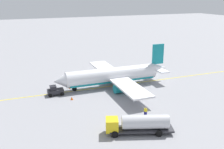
{
  "coord_description": "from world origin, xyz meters",
  "views": [
    {
      "loc": [
        23.29,
        55.64,
        21.83
      ],
      "look_at": [
        0.0,
        0.0,
        3.0
      ],
      "focal_mm": 41.23,
      "sensor_mm": 36.0,
      "label": 1
    }
  ],
  "objects_px": {
    "airplane": "(114,76)",
    "pushback_tug": "(55,91)",
    "safety_cone_wingtip": "(70,87)",
    "fuel_tanker": "(139,124)",
    "safety_cone_nose": "(72,98)",
    "refueling_worker": "(146,112)"
  },
  "relations": [
    {
      "from": "airplane",
      "to": "pushback_tug",
      "type": "bearing_deg",
      "value": 1.88
    },
    {
      "from": "safety_cone_wingtip",
      "to": "fuel_tanker",
      "type": "bearing_deg",
      "value": 101.97
    },
    {
      "from": "airplane",
      "to": "safety_cone_wingtip",
      "type": "distance_m",
      "value": 11.06
    },
    {
      "from": "fuel_tanker",
      "to": "safety_cone_nose",
      "type": "height_order",
      "value": "fuel_tanker"
    },
    {
      "from": "airplane",
      "to": "safety_cone_nose",
      "type": "relative_size",
      "value": 46.7
    },
    {
      "from": "airplane",
      "to": "safety_cone_nose",
      "type": "height_order",
      "value": "airplane"
    },
    {
      "from": "airplane",
      "to": "refueling_worker",
      "type": "relative_size",
      "value": 17.96
    },
    {
      "from": "pushback_tug",
      "to": "refueling_worker",
      "type": "xyz_separation_m",
      "value": [
        -13.67,
        17.09,
        -0.19
      ]
    },
    {
      "from": "safety_cone_nose",
      "to": "refueling_worker",
      "type": "bearing_deg",
      "value": 130.15
    },
    {
      "from": "airplane",
      "to": "pushback_tug",
      "type": "relative_size",
      "value": 8.31
    },
    {
      "from": "pushback_tug",
      "to": "safety_cone_wingtip",
      "type": "distance_m",
      "value": 5.09
    },
    {
      "from": "refueling_worker",
      "to": "airplane",
      "type": "bearing_deg",
      "value": -93.3
    },
    {
      "from": "airplane",
      "to": "refueling_worker",
      "type": "bearing_deg",
      "value": 86.7
    },
    {
      "from": "airplane",
      "to": "refueling_worker",
      "type": "height_order",
      "value": "airplane"
    },
    {
      "from": "pushback_tug",
      "to": "airplane",
      "type": "bearing_deg",
      "value": -178.12
    },
    {
      "from": "fuel_tanker",
      "to": "pushback_tug",
      "type": "relative_size",
      "value": 3.03
    },
    {
      "from": "pushback_tug",
      "to": "safety_cone_wingtip",
      "type": "relative_size",
      "value": 5.17
    },
    {
      "from": "safety_cone_nose",
      "to": "safety_cone_wingtip",
      "type": "bearing_deg",
      "value": -100.84
    },
    {
      "from": "pushback_tug",
      "to": "safety_cone_nose",
      "type": "bearing_deg",
      "value": 123.69
    },
    {
      "from": "pushback_tug",
      "to": "safety_cone_nose",
      "type": "xyz_separation_m",
      "value": [
        -2.79,
        4.19,
        -0.68
      ]
    },
    {
      "from": "fuel_tanker",
      "to": "safety_cone_nose",
      "type": "relative_size",
      "value": 17.04
    },
    {
      "from": "fuel_tanker",
      "to": "safety_cone_wingtip",
      "type": "relative_size",
      "value": 15.67
    }
  ]
}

